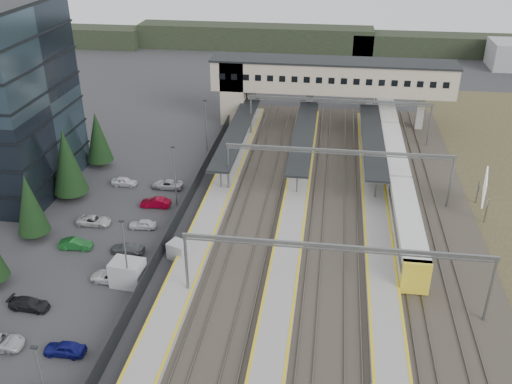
# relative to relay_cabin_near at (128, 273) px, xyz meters

# --- Properties ---
(ground) EXTENTS (220.00, 220.00, 0.00)m
(ground) POSITION_rel_relay_cabin_near_xyz_m (8.47, 6.97, -1.34)
(ground) COLOR #2B2B2D
(ground) RESTS_ON ground
(conifer_row) EXTENTS (4.42, 49.82, 9.50)m
(conifer_row) POSITION_rel_relay_cabin_near_xyz_m (-13.53, 3.11, 3.50)
(conifer_row) COLOR black
(conifer_row) RESTS_ON ground
(car_park) EXTENTS (10.34, 44.57, 1.28)m
(car_park) POSITION_rel_relay_cabin_near_xyz_m (-4.76, -0.79, -0.76)
(car_park) COLOR #A4A5A9
(car_park) RESTS_ON ground
(lampposts) EXTENTS (0.50, 53.25, 8.07)m
(lampposts) POSITION_rel_relay_cabin_near_xyz_m (0.47, 8.22, 2.99)
(lampposts) COLOR slate
(lampposts) RESTS_ON ground
(fence) EXTENTS (0.08, 90.00, 2.00)m
(fence) POSITION_rel_relay_cabin_near_xyz_m (1.97, 11.97, -0.34)
(fence) COLOR #26282B
(fence) RESTS_ON ground
(relay_cabin_near) EXTENTS (3.44, 2.68, 2.68)m
(relay_cabin_near) POSITION_rel_relay_cabin_near_xyz_m (0.00, 0.00, 0.00)
(relay_cabin_near) COLOR gray
(relay_cabin_near) RESTS_ON ground
(relay_cabin_far) EXTENTS (2.62, 2.42, 1.94)m
(relay_cabin_far) POSITION_rel_relay_cabin_near_xyz_m (3.88, 5.28, -0.37)
(relay_cabin_far) COLOR gray
(relay_cabin_far) RESTS_ON ground
(rail_corridor) EXTENTS (34.00, 90.00, 0.92)m
(rail_corridor) POSITION_rel_relay_cabin_near_xyz_m (17.80, 11.97, -1.05)
(rail_corridor) COLOR #332F27
(rail_corridor) RESTS_ON ground
(canopies) EXTENTS (23.10, 30.00, 3.28)m
(canopies) POSITION_rel_relay_cabin_near_xyz_m (15.47, 33.97, 2.58)
(canopies) COLOR black
(canopies) RESTS_ON ground
(footbridge) EXTENTS (40.40, 6.40, 11.20)m
(footbridge) POSITION_rel_relay_cabin_near_xyz_m (16.17, 48.97, 6.59)
(footbridge) COLOR #A99E87
(footbridge) RESTS_ON ground
(gantries) EXTENTS (28.40, 62.28, 7.17)m
(gantries) POSITION_rel_relay_cabin_near_xyz_m (20.47, 9.97, 4.66)
(gantries) COLOR slate
(gantries) RESTS_ON ground
(train) EXTENTS (2.80, 58.46, 3.52)m
(train) POSITION_rel_relay_cabin_near_xyz_m (28.47, 30.89, 0.66)
(train) COLOR silver
(train) RESTS_ON ground
(billboard) EXTENTS (1.55, 5.88, 5.11)m
(billboard) POSITION_rel_relay_cabin_near_xyz_m (38.42, 20.27, 2.10)
(billboard) COLOR slate
(billboard) RESTS_ON ground
(treeline_far) EXTENTS (170.00, 19.00, 7.00)m
(treeline_far) POSITION_rel_relay_cabin_near_xyz_m (32.27, 99.25, 1.61)
(treeline_far) COLOR black
(treeline_far) RESTS_ON ground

